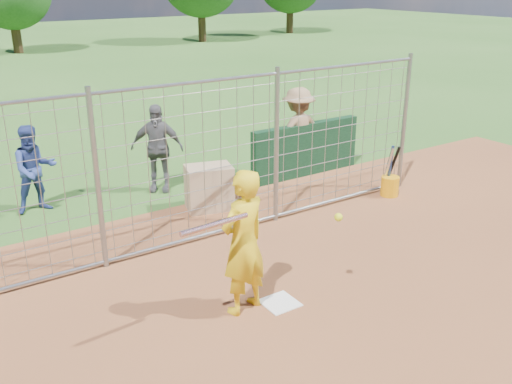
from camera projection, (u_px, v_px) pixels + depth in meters
ground at (271, 297)px, 7.44m from camera, size 100.00×100.00×0.00m
home_plate at (280, 303)px, 7.28m from camera, size 0.43×0.43×0.02m
dugout_wall at (306, 150)px, 11.81m from camera, size 2.60×0.20×1.10m
batter at (243, 243)px, 6.84m from camera, size 0.76×0.59×1.85m
bystander_a at (35, 169)px, 9.89m from camera, size 0.76×0.59×1.56m
bystander_b at (157, 148)px, 10.85m from camera, size 1.06×0.91×1.71m
bystander_c at (298, 132)px, 11.71m from camera, size 1.20×0.70×1.83m
equipment_bin at (209, 188)px, 10.12m from camera, size 0.92×0.75×0.80m
equipment_in_play at (247, 222)px, 6.38m from camera, size 2.11×0.31×0.32m
bucket_with_bats at (390, 183)px, 10.79m from camera, size 0.34×0.37×0.98m
backstop_fence at (195, 165)px, 8.55m from camera, size 9.08×0.08×2.60m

